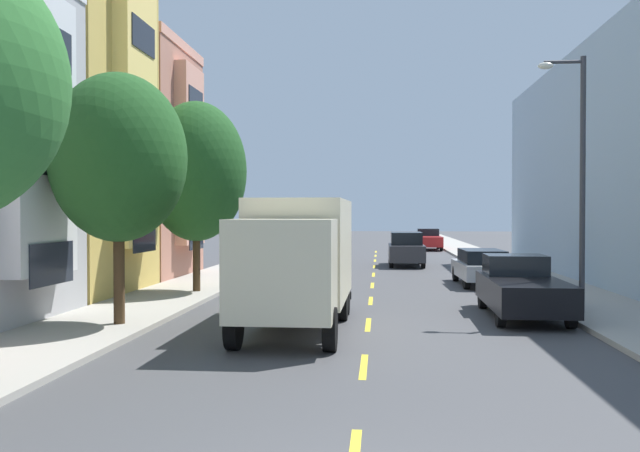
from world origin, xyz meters
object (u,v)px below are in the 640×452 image
(delivery_box_truck, at_px, (299,255))
(parked_pickup_black, at_px, (521,288))
(street_tree_second, at_px, (118,158))
(parked_pickup_red, at_px, (429,240))
(street_tree_third, at_px, (196,172))
(parked_sedan_white, at_px, (308,247))
(parked_sedan_champagne, at_px, (289,257))
(parked_wagon_silver, at_px, (481,266))
(moving_charcoal_sedan, at_px, (406,249))
(street_lamp, at_px, (578,166))

(delivery_box_truck, distance_m, parked_pickup_black, 6.73)
(street_tree_second, relative_size, parked_pickup_red, 1.21)
(street_tree_second, relative_size, street_tree_third, 0.93)
(delivery_box_truck, height_order, parked_sedan_white, delivery_box_truck)
(parked_sedan_champagne, bearing_deg, parked_wagon_silver, -35.25)
(parked_pickup_red, bearing_deg, street_tree_second, -105.15)
(parked_wagon_silver, bearing_deg, street_tree_second, -132.97)
(delivery_box_truck, relative_size, moving_charcoal_sedan, 1.57)
(delivery_box_truck, bearing_deg, street_tree_second, -171.49)
(parked_pickup_red, bearing_deg, delivery_box_truck, -98.94)
(parked_pickup_black, bearing_deg, parked_sedan_white, 109.63)
(parked_sedan_white, relative_size, parked_pickup_black, 0.84)
(parked_wagon_silver, bearing_deg, street_tree_third, -158.56)
(street_tree_second, distance_m, street_tree_third, 7.42)
(parked_sedan_champagne, bearing_deg, parked_pickup_red, 68.06)
(parked_pickup_black, height_order, parked_sedan_champagne, parked_pickup_black)
(parked_sedan_white, xyz_separation_m, parked_wagon_silver, (8.93, -16.15, 0.05))
(parked_pickup_red, relative_size, moving_charcoal_sedan, 1.11)
(street_tree_third, height_order, parked_sedan_white, street_tree_third)
(street_tree_second, height_order, parked_pickup_red, street_tree_second)
(street_tree_second, bearing_deg, parked_sedan_champagne, 83.61)
(street_tree_third, bearing_deg, street_tree_second, -90.00)
(street_lamp, bearing_deg, parked_sedan_champagne, 124.82)
(street_tree_second, xyz_separation_m, parked_sedan_champagne, (2.01, 17.97, -3.67))
(parked_pickup_red, bearing_deg, street_lamp, -87.43)
(street_lamp, relative_size, delivery_box_truck, 0.97)
(street_tree_second, bearing_deg, street_tree_third, 90.00)
(street_tree_third, distance_m, parked_sedan_white, 20.87)
(moving_charcoal_sedan, bearing_deg, parked_pickup_black, -82.17)
(parked_pickup_black, relative_size, moving_charcoal_sedan, 1.11)
(street_tree_third, xyz_separation_m, parked_pickup_black, (10.79, -4.32, -3.70))
(parked_sedan_white, distance_m, parked_pickup_black, 26.28)
(moving_charcoal_sedan, bearing_deg, parked_pickup_red, 81.88)
(street_lamp, height_order, parked_sedan_white, street_lamp)
(delivery_box_truck, xyz_separation_m, parked_pickup_red, (6.12, 38.90, -1.08))
(parked_pickup_black, bearing_deg, street_tree_third, 158.17)
(street_lamp, xyz_separation_m, delivery_box_truck, (-7.76, -2.40, -2.46))
(parked_sedan_champagne, bearing_deg, street_tree_second, -96.39)
(delivery_box_truck, distance_m, parked_sedan_white, 27.31)
(parked_sedan_white, bearing_deg, parked_pickup_red, 53.30)
(street_tree_third, distance_m, delivery_box_truck, 8.56)
(street_tree_third, relative_size, parked_wagon_silver, 1.47)
(parked_sedan_champagne, bearing_deg, street_tree_third, -100.79)
(street_lamp, bearing_deg, parked_wagon_silver, 99.68)
(street_lamp, relative_size, parked_pickup_red, 1.38)
(street_tree_second, relative_size, street_lamp, 0.88)
(street_lamp, relative_size, parked_sedan_champagne, 1.63)
(parked_pickup_black, bearing_deg, street_lamp, 0.02)
(parked_wagon_silver, distance_m, parked_pickup_black, 8.60)
(moving_charcoal_sedan, bearing_deg, parked_sedan_white, 136.55)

